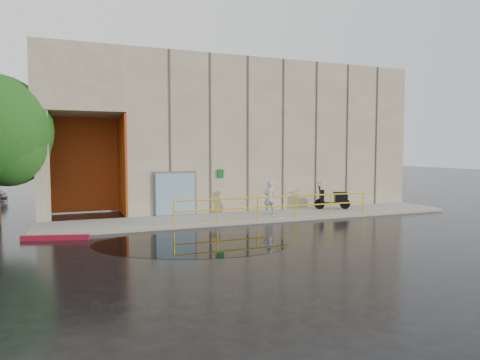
# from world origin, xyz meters

# --- Properties ---
(ground) EXTENTS (120.00, 120.00, 0.00)m
(ground) POSITION_xyz_m (0.00, 0.00, 0.00)
(ground) COLOR black
(ground) RESTS_ON ground
(sidewalk) EXTENTS (20.00, 3.00, 0.15)m
(sidewalk) POSITION_xyz_m (4.00, 4.50, 0.07)
(sidewalk) COLOR gray
(sidewalk) RESTS_ON ground
(building) EXTENTS (20.00, 10.17, 8.00)m
(building) POSITION_xyz_m (5.10, 10.98, 4.21)
(building) COLOR gray
(building) RESTS_ON ground
(guardrail) EXTENTS (9.56, 0.06, 1.03)m
(guardrail) POSITION_xyz_m (4.25, 3.15, 0.68)
(guardrail) COLOR gold
(guardrail) RESTS_ON sidewalk
(person) EXTENTS (0.64, 0.47, 1.64)m
(person) POSITION_xyz_m (4.49, 4.48, 0.97)
(person) COLOR #A3A4A8
(person) RESTS_ON sidewalk
(scooter) EXTENTS (1.93, 1.20, 1.46)m
(scooter) POSITION_xyz_m (8.41, 4.93, 0.99)
(scooter) COLOR black
(scooter) RESTS_ON sidewalk
(red_curb) EXTENTS (2.36, 0.81, 0.18)m
(red_curb) POSITION_xyz_m (-5.00, 2.50, 0.09)
(red_curb) COLOR maroon
(red_curb) RESTS_ON ground
(puddle) EXTENTS (7.86, 6.35, 0.01)m
(puddle) POSITION_xyz_m (-0.60, 0.07, 0.00)
(puddle) COLOR black
(puddle) RESTS_ON ground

